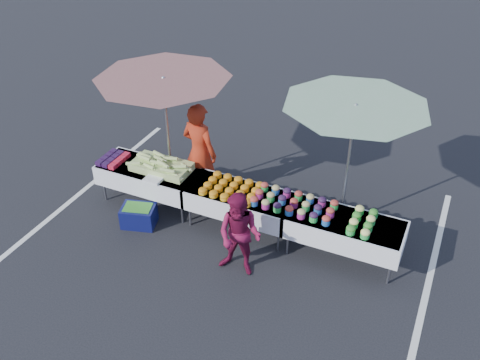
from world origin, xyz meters
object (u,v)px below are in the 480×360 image
at_px(table_left, 149,176).
at_px(storage_bin, 139,215).
at_px(table_right, 344,229).
at_px(umbrella_left, 164,89).
at_px(table_center, 240,200).
at_px(vendor, 200,153).
at_px(customer, 240,235).
at_px(umbrella_right, 354,116).

bearing_deg(table_left, storage_bin, -76.45).
xyz_separation_m(table_right, umbrella_left, (-3.39, 0.40, 1.58)).
bearing_deg(table_right, table_center, 180.00).
distance_m(table_left, table_right, 3.60).
bearing_deg(umbrella_left, vendor, 15.48).
bearing_deg(table_left, table_right, 0.00).
relative_size(table_left, customer, 1.29).
relative_size(vendor, umbrella_right, 0.72).
xyz_separation_m(umbrella_left, storage_bin, (-0.05, -1.05, -1.97)).
relative_size(table_right, storage_bin, 2.79).
bearing_deg(storage_bin, customer, -24.98).
bearing_deg(storage_bin, table_right, -5.42).
distance_m(customer, umbrella_left, 2.84).
xyz_separation_m(customer, umbrella_left, (-2.03, 1.37, 1.44)).
bearing_deg(table_center, storage_bin, -158.42).
bearing_deg(vendor, customer, 144.29).
relative_size(vendor, customer, 1.33).
bearing_deg(table_center, customer, -65.76).
bearing_deg(table_center, table_right, 0.00).
height_order(vendor, umbrella_right, umbrella_right).
height_order(table_left, customer, customer).
relative_size(table_center, customer, 1.29).
distance_m(table_right, umbrella_right, 1.76).
xyz_separation_m(table_center, umbrella_right, (1.57, 0.80, 1.55)).
xyz_separation_m(table_left, table_center, (1.80, 0.00, 0.00)).
distance_m(table_center, storage_bin, 1.81).
relative_size(table_center, storage_bin, 2.79).
relative_size(customer, storage_bin, 2.16).
xyz_separation_m(customer, umbrella_right, (1.13, 1.77, 1.41)).
relative_size(table_left, vendor, 0.97).
bearing_deg(storage_bin, table_left, 87.44).
bearing_deg(vendor, storage_bin, 73.61).
relative_size(table_left, table_center, 1.00).
height_order(table_center, umbrella_right, umbrella_right).
height_order(table_left, umbrella_left, umbrella_left).
bearing_deg(table_right, umbrella_left, 173.27).
bearing_deg(storage_bin, table_center, 5.47).
bearing_deg(storage_bin, vendor, 47.48).
bearing_deg(customer, table_left, 155.60).
xyz_separation_m(table_right, customer, (-1.36, -0.97, 0.14)).
relative_size(customer, umbrella_left, 0.50).
distance_m(table_center, table_right, 1.80).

